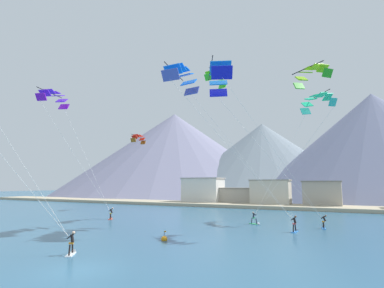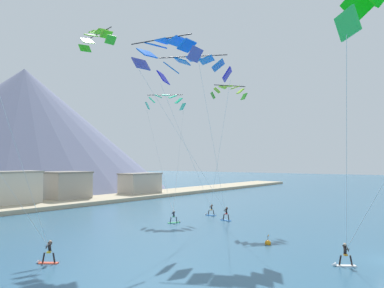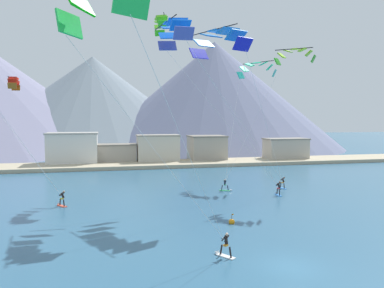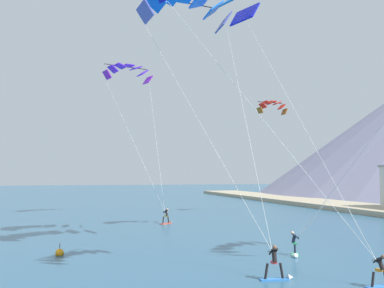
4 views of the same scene
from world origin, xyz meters
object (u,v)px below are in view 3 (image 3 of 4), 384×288
object	(u,v)px
kitesurfer_near_lead	(61,201)
kitesurfer_mid_center	(223,249)
parafoil_kite_near_trail	(219,40)
race_marker_buoy	(232,222)
parafoil_kite_far_right	(174,31)
kitesurfer_far_left	(227,188)
parafoil_kite_distant_mid_solo	(14,82)
parafoil_kite_far_left	(257,69)
parafoil_kite_distant_high_outer	(295,54)
kitesurfer_near_trail	(282,185)
kitesurfer_far_right	(278,190)
parafoil_kite_distant_low_drift	(161,23)

from	to	relation	value
kitesurfer_near_lead	kitesurfer_mid_center	bearing A→B (deg)	-55.05
parafoil_kite_near_trail	race_marker_buoy	xyz separation A→B (m)	(-1.73, -9.70, -18.30)
kitesurfer_near_lead	parafoil_kite_far_right	world-z (taller)	parafoil_kite_far_right
kitesurfer_far_left	race_marker_buoy	distance (m)	15.32
parafoil_kite_distant_mid_solo	parafoil_kite_far_left	bearing A→B (deg)	-6.90
kitesurfer_near_lead	parafoil_kite_distant_high_outer	distance (m)	32.83
kitesurfer_near_trail	parafoil_kite_distant_mid_solo	size ratio (longest dim) A/B	0.40
parafoil_kite_far_right	parafoil_kite_distant_high_outer	distance (m)	15.91
kitesurfer_far_right	parafoil_kite_far_left	world-z (taller)	parafoil_kite_far_left
kitesurfer_far_right	parafoil_kite_far_right	xyz separation A→B (m)	(-13.29, -1.33, 18.51)
kitesurfer_near_lead	parafoil_kite_distant_mid_solo	size ratio (longest dim) A/B	0.40
parafoil_kite_distant_high_outer	parafoil_kite_distant_low_drift	xyz separation A→B (m)	(-15.53, 9.21, 5.18)
kitesurfer_far_left	kitesurfer_far_right	size ratio (longest dim) A/B	0.94
kitesurfer_mid_center	parafoil_kite_far_left	bearing A→B (deg)	63.69
kitesurfer_mid_center	parafoil_kite_distant_high_outer	world-z (taller)	parafoil_kite_distant_high_outer
kitesurfer_near_lead	kitesurfer_far_left	xyz separation A→B (m)	(20.25, 4.03, -0.10)
parafoil_kite_far_right	parafoil_kite_far_left	bearing A→B (deg)	41.30
kitesurfer_near_trail	race_marker_buoy	bearing A→B (deg)	-129.67
kitesurfer_near_trail	parafoil_kite_far_left	size ratio (longest dim) A/B	0.10
race_marker_buoy	kitesurfer_near_lead	bearing A→B (deg)	146.17
parafoil_kite_near_trail	parafoil_kite_distant_low_drift	distance (m)	12.89
kitesurfer_far_left	race_marker_buoy	xyz separation A→B (m)	(-4.37, -14.68, -0.28)
kitesurfer_mid_center	parafoil_kite_far_right	size ratio (longest dim) A/B	0.09
parafoil_kite_far_left	kitesurfer_far_left	bearing A→B (deg)	-132.28
kitesurfer_near_trail	race_marker_buoy	world-z (taller)	kitesurfer_near_trail
parafoil_kite_distant_high_outer	parafoil_kite_distant_low_drift	size ratio (longest dim) A/B	0.76
kitesurfer_far_right	parafoil_kite_distant_high_outer	world-z (taller)	parafoil_kite_distant_high_outer
kitesurfer_near_lead	parafoil_kite_near_trail	world-z (taller)	parafoil_kite_near_trail
kitesurfer_near_lead	parafoil_kite_distant_high_outer	size ratio (longest dim) A/B	0.39
kitesurfer_near_trail	parafoil_kite_distant_low_drift	bearing A→B (deg)	159.51
kitesurfer_mid_center	parafoil_kite_distant_low_drift	distance (m)	35.95
kitesurfer_far_left	parafoil_kite_far_left	world-z (taller)	parafoil_kite_far_left
parafoil_kite_distant_low_drift	kitesurfer_near_trail	bearing A→B (deg)	-20.49
kitesurfer_mid_center	parafoil_kite_near_trail	size ratio (longest dim) A/B	0.10
kitesurfer_far_right	parafoil_kite_far_left	distance (m)	20.69
parafoil_kite_far_left	kitesurfer_mid_center	bearing A→B (deg)	-116.31
kitesurfer_far_right	parafoil_kite_distant_high_outer	bearing A→B (deg)	18.47
kitesurfer_far_right	parafoil_kite_far_right	bearing A→B (deg)	-174.27
kitesurfer_near_trail	parafoil_kite_far_left	distance (m)	18.56
kitesurfer_near_trail	kitesurfer_far_left	distance (m)	7.97
kitesurfer_mid_center	parafoil_kite_distant_mid_solo	bearing A→B (deg)	120.85
parafoil_kite_far_left	parafoil_kite_distant_high_outer	size ratio (longest dim) A/B	3.74
parafoil_kite_distant_high_outer	parafoil_kite_distant_low_drift	world-z (taller)	parafoil_kite_distant_low_drift
parafoil_kite_near_trail	parafoil_kite_far_right	xyz separation A→B (m)	(-5.25, -0.31, 0.63)
kitesurfer_far_right	parafoil_kite_distant_low_drift	xyz separation A→B (m)	(-13.13, 10.01, 22.18)
parafoil_kite_distant_mid_solo	kitesurfer_mid_center	bearing A→B (deg)	-59.15
parafoil_kite_far_right	parafoil_kite_distant_mid_solo	distance (m)	27.40
parafoil_kite_near_trail	parafoil_kite_far_right	bearing A→B (deg)	-176.65
parafoil_kite_distant_low_drift	parafoil_kite_far_left	bearing A→B (deg)	7.99
kitesurfer_near_lead	kitesurfer_far_right	world-z (taller)	kitesurfer_far_right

